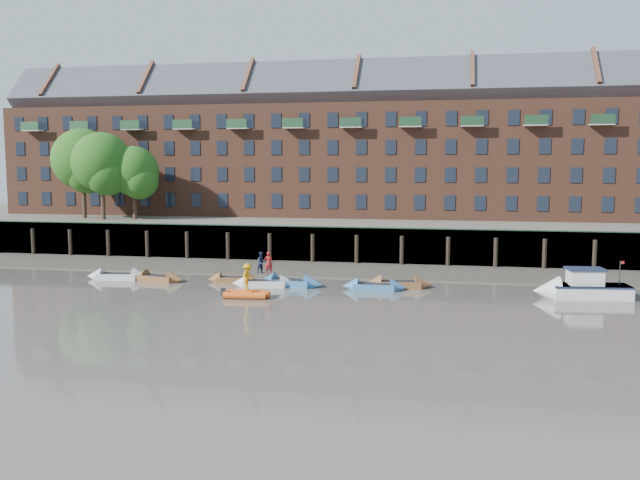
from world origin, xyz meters
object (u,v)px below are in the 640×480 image
(rowboat_1, at_px, (158,278))
(rowboat_3, at_px, (264,283))
(motor_launch, at_px, (575,288))
(rowboat_2, at_px, (234,279))
(rowboat_5, at_px, (374,287))
(person_rower_b, at_px, (262,263))
(rowboat_0, at_px, (118,276))
(rowboat_6, at_px, (398,284))
(rib_tender, at_px, (248,294))
(person_rower_a, at_px, (269,263))
(person_rib_crew, at_px, (248,277))
(rowboat_4, at_px, (290,283))

(rowboat_1, xyz_separation_m, rowboat_3, (8.60, -0.73, 0.02))
(motor_launch, bearing_deg, rowboat_2, -9.85)
(rowboat_3, distance_m, rowboat_5, 7.98)
(rowboat_1, bearing_deg, person_rower_b, 7.33)
(rowboat_5, bearing_deg, rowboat_1, 176.81)
(rowboat_1, bearing_deg, rowboat_3, 5.64)
(rowboat_0, relative_size, rowboat_6, 0.98)
(rowboat_1, xyz_separation_m, rib_tender, (8.64, -4.88, 0.01))
(rowboat_1, relative_size, rowboat_2, 1.11)
(person_rower_a, height_order, person_rower_b, person_rower_a)
(rowboat_2, bearing_deg, person_rower_b, -33.10)
(motor_launch, bearing_deg, person_rower_b, -7.14)
(person_rower_a, bearing_deg, rowboat_3, -1.26)
(rowboat_0, relative_size, rib_tender, 1.58)
(rowboat_0, height_order, person_rib_crew, person_rib_crew)
(rowboat_1, relative_size, rowboat_4, 0.89)
(motor_launch, bearing_deg, person_rib_crew, 4.59)
(rib_tender, bearing_deg, person_rower_b, 88.52)
(rowboat_4, distance_m, rowboat_5, 6.20)
(rowboat_2, xyz_separation_m, person_rib_crew, (2.83, -5.61, 1.20))
(rowboat_3, bearing_deg, rowboat_6, -0.22)
(rowboat_5, bearing_deg, rowboat_4, 175.61)
(rowboat_2, bearing_deg, rowboat_1, 179.08)
(rib_tender, distance_m, person_rower_a, 4.47)
(rowboat_2, height_order, rib_tender, rowboat_2)
(rowboat_2, height_order, rowboat_3, rowboat_3)
(rowboat_0, xyz_separation_m, person_rower_a, (12.27, -0.79, 1.50))
(rowboat_5, bearing_deg, rowboat_6, 34.11)
(rowboat_0, bearing_deg, rowboat_4, -8.57)
(rowboat_1, distance_m, rowboat_4, 10.38)
(person_rib_crew, bearing_deg, rowboat_1, 66.59)
(rowboat_4, xyz_separation_m, person_rib_crew, (-1.75, -4.72, 1.15))
(rowboat_5, distance_m, rib_tender, 9.08)
(motor_launch, relative_size, person_rower_a, 3.86)
(rowboat_0, xyz_separation_m, rib_tender, (11.99, -4.98, -0.01))
(person_rib_crew, bearing_deg, rib_tender, -31.94)
(rowboat_1, relative_size, rowboat_6, 0.90)
(rowboat_0, distance_m, rowboat_5, 19.94)
(rowboat_3, distance_m, rowboat_4, 1.87)
(rowboat_6, bearing_deg, rowboat_1, 173.46)
(rowboat_3, bearing_deg, rowboat_2, 143.98)
(rowboat_6, height_order, motor_launch, motor_launch)
(rowboat_3, distance_m, person_rower_b, 1.53)
(rowboat_1, distance_m, person_rower_a, 9.08)
(rowboat_2, relative_size, rowboat_3, 0.84)
(rowboat_1, height_order, rowboat_6, rowboat_6)
(person_rower_a, relative_size, person_rib_crew, 0.92)
(person_rower_a, bearing_deg, rowboat_6, 179.90)
(rowboat_0, distance_m, rowboat_3, 11.98)
(rowboat_2, relative_size, motor_launch, 0.64)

